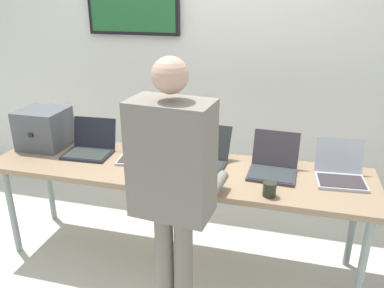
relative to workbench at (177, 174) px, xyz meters
name	(u,v)px	position (x,y,z in m)	size (l,w,h in m)	color
ground	(178,259)	(0.00, 0.00, -0.76)	(8.00, 8.00, 0.04)	beige
back_wall	(209,64)	(-0.02, 1.13, 0.61)	(8.00, 0.11, 2.67)	silver
workbench	(177,174)	(0.00, 0.00, 0.00)	(2.78, 0.70, 0.79)	#907659
equipment_box	(44,128)	(-1.16, 0.12, 0.21)	(0.36, 0.34, 0.31)	#50565A
laptop_station_0	(90,146)	(-0.74, 0.08, 0.11)	(0.37, 0.33, 0.26)	#21222C
laptop_station_1	(145,150)	(-0.29, 0.12, 0.11)	(0.39, 0.41, 0.25)	#B0B0BB
laptop_station_2	(205,157)	(0.19, 0.11, 0.11)	(0.33, 0.41, 0.25)	#242728
laptop_station_3	(273,165)	(0.68, 0.10, 0.12)	(0.34, 0.36, 0.26)	#37333A
laptop_station_4	(340,171)	(1.12, 0.11, 0.11)	(0.34, 0.35, 0.25)	#ACB2BC
person	(173,179)	(0.17, -0.62, 0.29)	(0.48, 0.62, 1.70)	slate
coffee_mug	(269,189)	(0.68, -0.25, 0.10)	(0.08, 0.08, 0.09)	#282B1F
paper_sheet	(159,176)	(-0.08, -0.17, 0.06)	(0.21, 0.30, 0.00)	white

